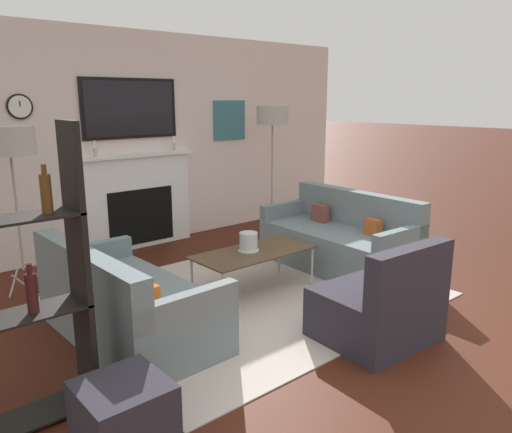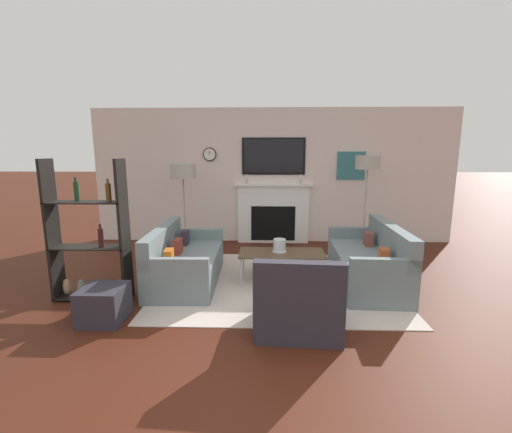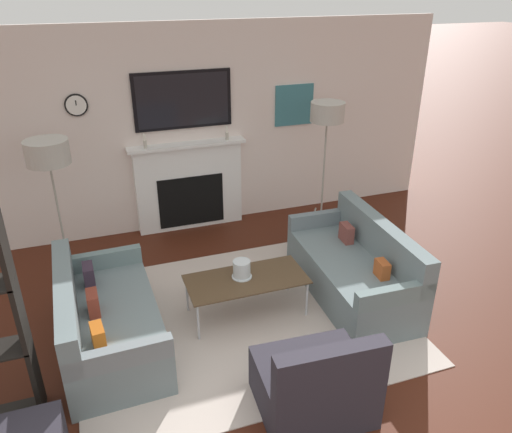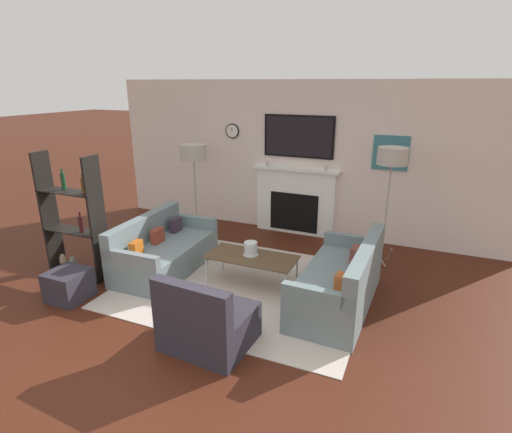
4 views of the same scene
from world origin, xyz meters
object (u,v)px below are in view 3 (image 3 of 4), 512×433
floor_lamp_left (47,154)px  couch_left (106,323)px  floor_lamp_right (327,114)px  couch_right (355,271)px  armchair (315,384)px  hurricane_candle (242,270)px  coffee_table (246,281)px

floor_lamp_left → couch_left: bearing=-77.6°
couch_left → floor_lamp_right: (2.95, 1.50, 1.35)m
floor_lamp_left → floor_lamp_right: 3.29m
couch_right → floor_lamp_right: floor_lamp_right is taller
couch_right → floor_lamp_right: (0.33, 1.50, 1.33)m
armchair → floor_lamp_left: (-1.83, 2.84, 1.21)m
hurricane_candle → armchair: bearing=-84.6°
couch_left → coffee_table: 1.40m
couch_left → couch_right: couch_right is taller
armchair → floor_lamp_left: 3.59m
couch_right → hurricane_candle: couch_right is taller
armchair → coffee_table: armchair is taller
coffee_table → hurricane_candle: hurricane_candle is taller
armchair → floor_lamp_left: size_ratio=0.55×
couch_right → coffee_table: couch_right is taller
hurricane_candle → coffee_table: bearing=-55.1°
couch_left → couch_right: bearing=-0.0°
coffee_table → floor_lamp_left: 2.50m
couch_left → armchair: (1.50, -1.34, -0.01)m
hurricane_candle → floor_lamp_right: 2.39m
couch_right → floor_lamp_right: 2.03m
coffee_table → hurricane_candle: (-0.03, 0.05, 0.11)m
armchair → couch_left: bearing=138.2°
couch_left → armchair: armchair is taller
armchair → floor_lamp_left: floor_lamp_left is taller
couch_left → floor_lamp_left: bearing=102.4°
coffee_table → floor_lamp_right: (1.55, 1.44, 1.23)m
floor_lamp_right → floor_lamp_left: bearing=180.0°
coffee_table → floor_lamp_right: 2.45m
armchair → couch_right: bearing=50.3°
floor_lamp_right → couch_right: bearing=-102.5°
couch_left → floor_lamp_left: size_ratio=1.03×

